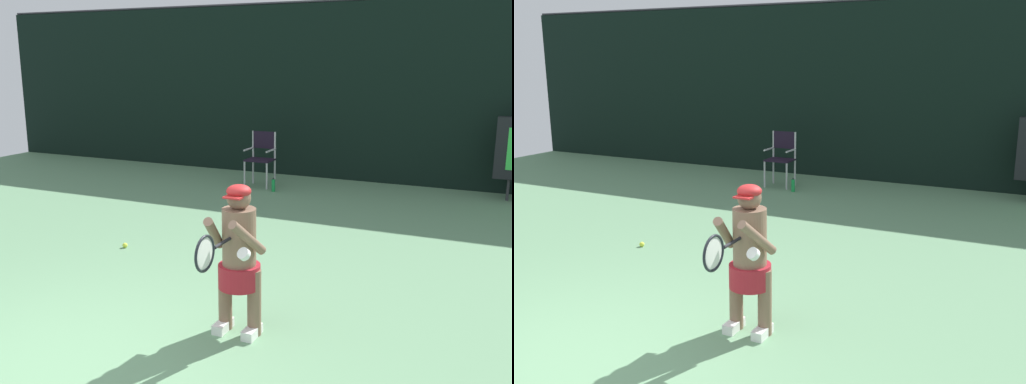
# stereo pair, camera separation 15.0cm
# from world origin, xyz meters

# --- Properties ---
(backdrop_screen) EXTENTS (18.00, 0.12, 3.66)m
(backdrop_screen) POSITION_xyz_m (0.00, 8.50, 1.81)
(backdrop_screen) COLOR black
(backdrop_screen) RESTS_ON ground
(umpire_chair) EXTENTS (0.52, 0.44, 1.08)m
(umpire_chair) POSITION_xyz_m (-1.44, 7.18, 0.62)
(umpire_chair) COLOR #B7B7BC
(umpire_chair) RESTS_ON ground
(water_bottle) EXTENTS (0.07, 0.07, 0.27)m
(water_bottle) POSITION_xyz_m (-1.01, 6.81, 0.12)
(water_bottle) COLOR #1A9242
(water_bottle) RESTS_ON ground
(tennis_player) EXTENTS (0.52, 0.59, 1.41)m
(tennis_player) POSITION_xyz_m (0.95, 1.33, 0.75)
(tennis_player) COLOR white
(tennis_player) RESTS_ON ground
(tennis_racket) EXTENTS (0.03, 0.60, 0.31)m
(tennis_racket) POSITION_xyz_m (0.94, 0.76, 0.95)
(tennis_racket) COLOR black
(tennis_ball_loose) EXTENTS (0.07, 0.07, 0.07)m
(tennis_ball_loose) POSITION_xyz_m (-1.53, 2.88, 0.03)
(tennis_ball_loose) COLOR #CCDB3D
(tennis_ball_loose) RESTS_ON ground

